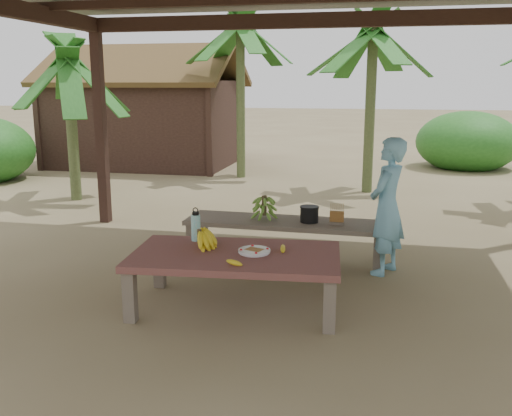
% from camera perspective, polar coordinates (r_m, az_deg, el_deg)
% --- Properties ---
extents(ground, '(80.00, 80.00, 0.00)m').
position_cam_1_polar(ground, '(5.48, 1.02, -8.42)').
color(ground, brown).
rests_on(ground, ground).
extents(work_table, '(1.88, 1.15, 0.50)m').
position_cam_1_polar(work_table, '(5.00, -2.05, -5.23)').
color(work_table, brown).
rests_on(work_table, ground).
extents(bench, '(2.22, 0.66, 0.45)m').
position_cam_1_polar(bench, '(6.36, 2.87, -1.75)').
color(bench, brown).
rests_on(bench, ground).
extents(ripe_banana_bunch, '(0.37, 0.34, 0.19)m').
position_cam_1_polar(ripe_banana_bunch, '(5.13, -5.68, -2.96)').
color(ripe_banana_bunch, yellow).
rests_on(ripe_banana_bunch, work_table).
extents(plate, '(0.28, 0.28, 0.04)m').
position_cam_1_polar(plate, '(4.96, -0.17, -4.34)').
color(plate, white).
rests_on(plate, work_table).
extents(loose_banana_front, '(0.15, 0.06, 0.04)m').
position_cam_1_polar(loose_banana_front, '(4.64, -2.18, -5.49)').
color(loose_banana_front, yellow).
rests_on(loose_banana_front, work_table).
extents(loose_banana_side, '(0.08, 0.16, 0.04)m').
position_cam_1_polar(loose_banana_side, '(5.03, 2.71, -4.08)').
color(loose_banana_side, yellow).
rests_on(loose_banana_side, work_table).
extents(water_flask, '(0.09, 0.09, 0.32)m').
position_cam_1_polar(water_flask, '(5.36, -6.04, -1.87)').
color(water_flask, '#3FC7C5').
rests_on(water_flask, work_table).
extents(green_banana_stalk, '(0.26, 0.26, 0.29)m').
position_cam_1_polar(green_banana_stalk, '(6.36, 0.83, 0.11)').
color(green_banana_stalk, '#598C2D').
rests_on(green_banana_stalk, bench).
extents(cooking_pot, '(0.20, 0.20, 0.17)m').
position_cam_1_polar(cooking_pot, '(6.28, 5.36, -0.65)').
color(cooking_pot, black).
rests_on(cooking_pot, bench).
extents(skewer_rack, '(0.18, 0.08, 0.24)m').
position_cam_1_polar(skewer_rack, '(6.19, 8.09, -0.58)').
color(skewer_rack, '#A57F47').
rests_on(skewer_rack, bench).
extents(woman, '(0.52, 0.61, 1.42)m').
position_cam_1_polar(woman, '(5.98, 12.97, 0.14)').
color(woman, '#69AAC7').
rests_on(woman, ground).
extents(hut, '(4.40, 3.43, 2.85)m').
position_cam_1_polar(hut, '(14.16, -10.78, 8.77)').
color(hut, black).
rests_on(hut, ground).
extents(banana_plant_n, '(1.80, 1.80, 3.08)m').
position_cam_1_polar(banana_plant_n, '(10.46, 11.61, 15.69)').
color(banana_plant_n, '#596638').
rests_on(banana_plant_n, ground).
extents(banana_plant_nw, '(1.80, 1.80, 3.35)m').
position_cam_1_polar(banana_plant_nw, '(11.95, -1.58, 16.76)').
color(banana_plant_nw, '#596638').
rests_on(banana_plant_nw, ground).
extents(banana_plant_w, '(1.80, 1.80, 2.53)m').
position_cam_1_polar(banana_plant_w, '(10.01, -18.26, 12.42)').
color(banana_plant_w, '#596638').
rests_on(banana_plant_w, ground).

